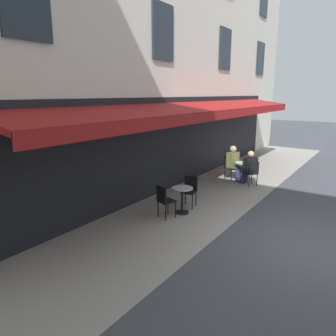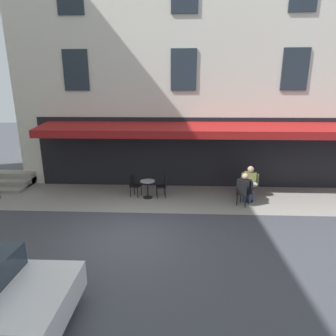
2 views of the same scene
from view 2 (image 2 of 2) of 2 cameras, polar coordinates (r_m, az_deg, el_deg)
ground_plane at (r=8.40m, az=-8.63°, el=-14.52°), size 70.00×70.00×0.00m
sidewalk_cafe_terrace at (r=11.46m, az=11.03°, el=-6.30°), size 20.50×3.20×0.01m
cafe_building_facade at (r=17.15m, az=11.97°, el=26.09°), size 20.00×10.70×15.00m
back_alley_steps at (r=14.81m, az=-30.95°, el=-2.32°), size 2.40×1.75×0.60m
cafe_table_near_entrance at (r=11.26m, az=16.88°, el=-4.42°), size 0.60×0.60×0.75m
cafe_chair_black_facing_street at (r=10.69m, az=15.60°, el=-5.05°), size 0.56×0.56×0.91m
cafe_chair_black_kerbside at (r=11.84m, az=16.96°, el=-3.18°), size 0.49×0.49×0.91m
cafe_table_mid_terrace at (r=11.15m, az=-4.36°, el=-3.98°), size 0.60×0.60×0.75m
cafe_chair_black_corner_left at (r=11.19m, az=-1.13°, el=-3.57°), size 0.47×0.47×0.91m
cafe_chair_black_near_door at (r=11.40m, az=-7.26°, el=-3.33°), size 0.50×0.50×0.91m
seated_patron_in_olive at (r=11.59m, az=17.00°, el=-2.72°), size 0.67×0.64×1.34m
seated_companion_in_black at (r=10.83m, az=16.11°, el=-4.02°), size 0.61×0.63×1.29m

